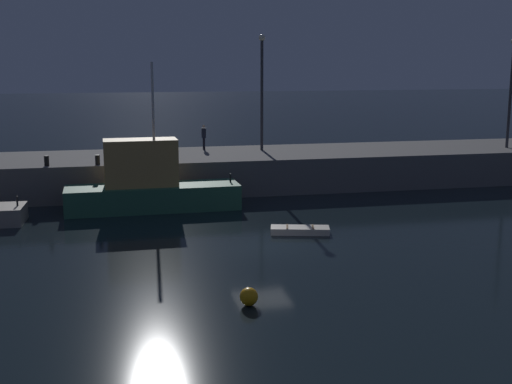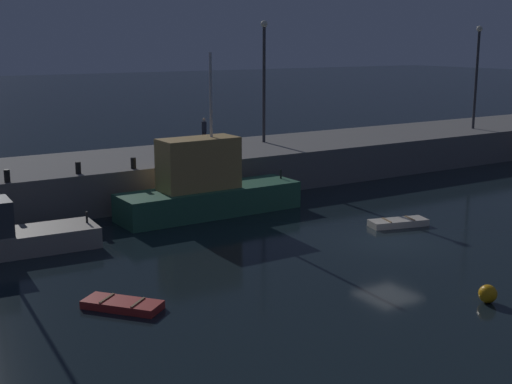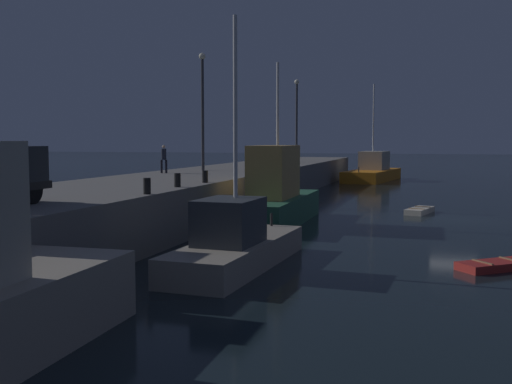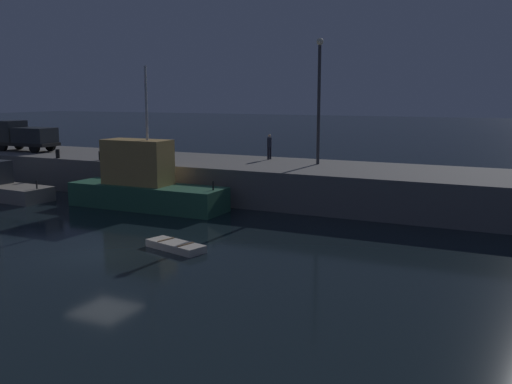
{
  "view_description": "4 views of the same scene",
  "coord_description": "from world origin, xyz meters",
  "px_view_note": "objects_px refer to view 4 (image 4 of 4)",
  "views": [
    {
      "loc": [
        -6.59,
        -28.47,
        8.22
      ],
      "look_at": [
        1.81,
        9.35,
        0.67
      ],
      "focal_mm": 46.91,
      "sensor_mm": 36.0,
      "label": 1
    },
    {
      "loc": [
        -20.84,
        -21.99,
        8.85
      ],
      "look_at": [
        -1.08,
        9.43,
        0.69
      ],
      "focal_mm": 48.78,
      "sensor_mm": 36.0,
      "label": 2
    },
    {
      "loc": [
        -34.35,
        0.95,
        4.3
      ],
      "look_at": [
        -0.91,
        10.98,
        1.31
      ],
      "focal_mm": 42.69,
      "sensor_mm": 36.0,
      "label": 3
    },
    {
      "loc": [
        15.95,
        -18.13,
        6.61
      ],
      "look_at": [
        1.81,
        11.02,
        1.09
      ],
      "focal_mm": 40.19,
      "sensor_mm": 36.0,
      "label": 4
    }
  ],
  "objects_px": {
    "fishing_boat_white": "(144,184)",
    "bollard_central": "(134,158)",
    "utility_truck": "(25,136)",
    "bollard_west": "(58,154)",
    "bollard_east": "(101,156)",
    "lamp_post_west": "(319,91)",
    "dinghy_red_small": "(176,246)",
    "dockworker": "(269,145)"
  },
  "relations": [
    {
      "from": "fishing_boat_white",
      "to": "dockworker",
      "type": "height_order",
      "value": "fishing_boat_white"
    },
    {
      "from": "dinghy_red_small",
      "to": "bollard_central",
      "type": "height_order",
      "value": "bollard_central"
    },
    {
      "from": "lamp_post_west",
      "to": "bollard_east",
      "type": "height_order",
      "value": "lamp_post_west"
    },
    {
      "from": "lamp_post_west",
      "to": "dinghy_red_small",
      "type": "bearing_deg",
      "value": -95.46
    },
    {
      "from": "dinghy_red_small",
      "to": "bollard_west",
      "type": "distance_m",
      "value": 18.8
    },
    {
      "from": "lamp_post_west",
      "to": "fishing_boat_white",
      "type": "bearing_deg",
      "value": -138.56
    },
    {
      "from": "fishing_boat_white",
      "to": "lamp_post_west",
      "type": "height_order",
      "value": "lamp_post_west"
    },
    {
      "from": "dockworker",
      "to": "bollard_west",
      "type": "xyz_separation_m",
      "value": [
        -13.53,
        -5.7,
        -0.68
      ]
    },
    {
      "from": "utility_truck",
      "to": "bollard_east",
      "type": "relative_size",
      "value": 8.7
    },
    {
      "from": "dockworker",
      "to": "bollard_central",
      "type": "relative_size",
      "value": 2.95
    },
    {
      "from": "dockworker",
      "to": "bollard_central",
      "type": "bearing_deg",
      "value": -142.22
    },
    {
      "from": "dinghy_red_small",
      "to": "lamp_post_west",
      "type": "bearing_deg",
      "value": 84.54
    },
    {
      "from": "fishing_boat_white",
      "to": "dinghy_red_small",
      "type": "xyz_separation_m",
      "value": [
        6.83,
        -6.93,
        -1.25
      ]
    },
    {
      "from": "utility_truck",
      "to": "fishing_boat_white",
      "type": "bearing_deg",
      "value": -19.11
    },
    {
      "from": "fishing_boat_white",
      "to": "bollard_east",
      "type": "height_order",
      "value": "fishing_boat_white"
    },
    {
      "from": "utility_truck",
      "to": "bollard_west",
      "type": "relative_size",
      "value": 8.56
    },
    {
      "from": "bollard_west",
      "to": "bollard_east",
      "type": "bearing_deg",
      "value": 5.36
    },
    {
      "from": "lamp_post_west",
      "to": "utility_truck",
      "type": "distance_m",
      "value": 23.79
    },
    {
      "from": "fishing_boat_white",
      "to": "utility_truck",
      "type": "bearing_deg",
      "value": 160.89
    },
    {
      "from": "dockworker",
      "to": "bollard_west",
      "type": "height_order",
      "value": "dockworker"
    },
    {
      "from": "bollard_central",
      "to": "bollard_west",
      "type": "bearing_deg",
      "value": -178.34
    },
    {
      "from": "bollard_east",
      "to": "bollard_west",
      "type": "bearing_deg",
      "value": -174.64
    },
    {
      "from": "lamp_post_west",
      "to": "bollard_east",
      "type": "bearing_deg",
      "value": -162.7
    },
    {
      "from": "utility_truck",
      "to": "dockworker",
      "type": "bearing_deg",
      "value": 8.64
    },
    {
      "from": "utility_truck",
      "to": "bollard_west",
      "type": "height_order",
      "value": "utility_truck"
    },
    {
      "from": "lamp_post_west",
      "to": "bollard_central",
      "type": "bearing_deg",
      "value": -157.87
    },
    {
      "from": "fishing_boat_white",
      "to": "dockworker",
      "type": "xyz_separation_m",
      "value": [
        4.32,
        8.27,
        1.83
      ]
    },
    {
      "from": "dinghy_red_small",
      "to": "bollard_central",
      "type": "relative_size",
      "value": 5.15
    },
    {
      "from": "bollard_west",
      "to": "bollard_central",
      "type": "distance_m",
      "value": 6.42
    },
    {
      "from": "bollard_central",
      "to": "bollard_east",
      "type": "height_order",
      "value": "bollard_east"
    },
    {
      "from": "bollard_west",
      "to": "bollard_east",
      "type": "xyz_separation_m",
      "value": [
        3.53,
        0.33,
        -0.01
      ]
    },
    {
      "from": "utility_truck",
      "to": "bollard_east",
      "type": "xyz_separation_m",
      "value": [
        9.6,
        -2.39,
        -0.89
      ]
    },
    {
      "from": "dockworker",
      "to": "bollard_west",
      "type": "relative_size",
      "value": 2.81
    },
    {
      "from": "fishing_boat_white",
      "to": "bollard_central",
      "type": "xyz_separation_m",
      "value": [
        -2.79,
        2.76,
        1.14
      ]
    },
    {
      "from": "dinghy_red_small",
      "to": "bollard_east",
      "type": "xyz_separation_m",
      "value": [
        -12.51,
        9.84,
        2.4
      ]
    },
    {
      "from": "dinghy_red_small",
      "to": "utility_truck",
      "type": "xyz_separation_m",
      "value": [
        -22.12,
        12.23,
        3.29
      ]
    },
    {
      "from": "dockworker",
      "to": "bollard_west",
      "type": "distance_m",
      "value": 14.7
    },
    {
      "from": "bollard_west",
      "to": "bollard_central",
      "type": "bearing_deg",
      "value": 1.66
    },
    {
      "from": "utility_truck",
      "to": "bollard_east",
      "type": "distance_m",
      "value": 9.94
    },
    {
      "from": "dockworker",
      "to": "bollard_east",
      "type": "bearing_deg",
      "value": -151.78
    },
    {
      "from": "lamp_post_west",
      "to": "utility_truck",
      "type": "bearing_deg",
      "value": -175.3
    },
    {
      "from": "lamp_post_west",
      "to": "dockworker",
      "type": "bearing_deg",
      "value": 164.79
    }
  ]
}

